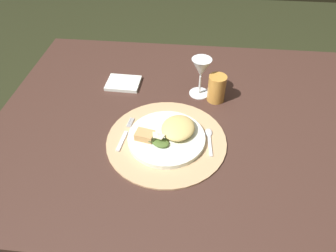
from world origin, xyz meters
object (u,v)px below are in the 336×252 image
object	(u,v)px
fork	(124,135)
amber_tumbler	(217,88)
napkin	(123,83)
spoon	(209,137)
wine_glass	(201,70)
dining_table	(187,138)
dinner_plate	(166,138)

from	to	relation	value
fork	amber_tumbler	bearing A→B (deg)	37.85
fork	napkin	bearing A→B (deg)	102.54
spoon	wine_glass	bearing A→B (deg)	99.13
wine_glass	fork	bearing A→B (deg)	-132.18
napkin	spoon	bearing A→B (deg)	-38.66
dining_table	amber_tumbler	xyz separation A→B (m)	(0.10, 0.12, 0.15)
spoon	wine_glass	size ratio (longest dim) A/B	0.82
spoon	dining_table	bearing A→B (deg)	127.47
dinner_plate	wine_glass	bearing A→B (deg)	69.63
dining_table	fork	bearing A→B (deg)	-150.13
wine_glass	amber_tumbler	bearing A→B (deg)	-25.51
spoon	napkin	bearing A→B (deg)	141.34
spoon	napkin	xyz separation A→B (m)	(-0.34, 0.27, -0.00)
fork	spoon	distance (m)	0.28
fork	spoon	world-z (taller)	spoon
fork	napkin	distance (m)	0.30
dinner_plate	dining_table	bearing A→B (deg)	62.08
dinner_plate	amber_tumbler	bearing A→B (deg)	55.80
dining_table	spoon	distance (m)	0.16
dining_table	spoon	world-z (taller)	spoon
dinner_plate	fork	bearing A→B (deg)	178.65
fork	amber_tumbler	world-z (taller)	amber_tumbler
spoon	fork	bearing A→B (deg)	-176.02
dining_table	fork	size ratio (longest dim) A/B	8.59
dining_table	dinner_plate	world-z (taller)	dinner_plate
dining_table	wine_glass	xyz separation A→B (m)	(0.04, 0.14, 0.21)
dining_table	spoon	xyz separation A→B (m)	(0.07, -0.10, 0.11)
dinner_plate	amber_tumbler	size ratio (longest dim) A/B	2.44
dinner_plate	fork	xyz separation A→B (m)	(-0.14, 0.00, -0.01)
spoon	napkin	world-z (taller)	same
dining_table	dinner_plate	distance (m)	0.17
napkin	dinner_plate	bearing A→B (deg)	-55.41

